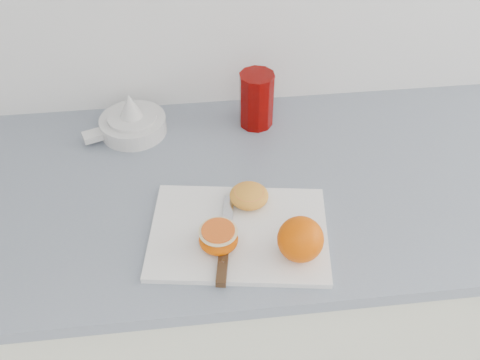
# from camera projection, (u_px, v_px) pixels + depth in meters

# --- Properties ---
(counter) EXTENTS (2.54, 0.64, 0.89)m
(counter) POSITION_uv_depth(u_px,v_px,m) (228.00, 302.00, 1.44)
(counter) COLOR white
(counter) RESTS_ON ground
(cutting_board) EXTENTS (0.37, 0.29, 0.01)m
(cutting_board) POSITION_uv_depth(u_px,v_px,m) (239.00, 233.00, 1.02)
(cutting_board) COLOR white
(cutting_board) RESTS_ON counter
(whole_orange) EXTENTS (0.08, 0.08, 0.08)m
(whole_orange) POSITION_uv_depth(u_px,v_px,m) (300.00, 239.00, 0.95)
(whole_orange) COLOR #E75F00
(whole_orange) RESTS_ON cutting_board
(half_orange) EXTENTS (0.07, 0.07, 0.05)m
(half_orange) POSITION_uv_depth(u_px,v_px,m) (218.00, 238.00, 0.97)
(half_orange) COLOR #E75F00
(half_orange) RESTS_ON cutting_board
(squeezed_shell) EXTENTS (0.08, 0.08, 0.03)m
(squeezed_shell) POSITION_uv_depth(u_px,v_px,m) (249.00, 195.00, 1.06)
(squeezed_shell) COLOR orange
(squeezed_shell) RESTS_ON cutting_board
(paring_knife) EXTENTS (0.06, 0.22, 0.01)m
(paring_knife) POSITION_uv_depth(u_px,v_px,m) (224.00, 255.00, 0.96)
(paring_knife) COLOR #402418
(paring_knife) RESTS_ON cutting_board
(citrus_juicer) EXTENTS (0.19, 0.15, 0.10)m
(citrus_juicer) POSITION_uv_depth(u_px,v_px,m) (132.00, 122.00, 1.24)
(citrus_juicer) COLOR white
(citrus_juicer) RESTS_ON counter
(red_tumbler) EXTENTS (0.08, 0.08, 0.13)m
(red_tumbler) POSITION_uv_depth(u_px,v_px,m) (256.00, 102.00, 1.24)
(red_tumbler) COLOR #6D0200
(red_tumbler) RESTS_ON counter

